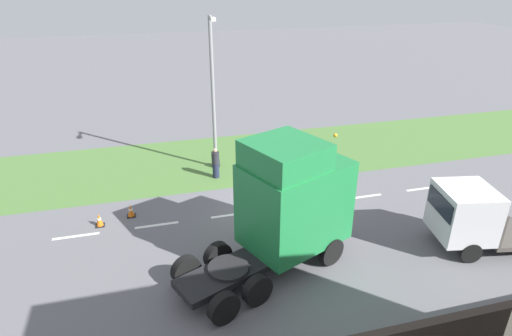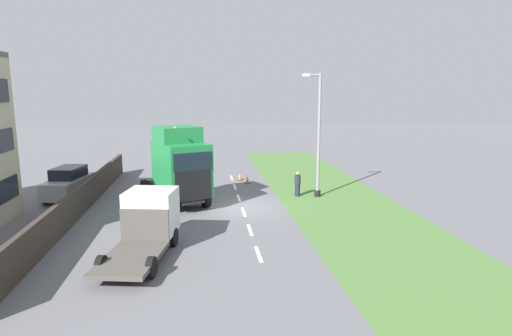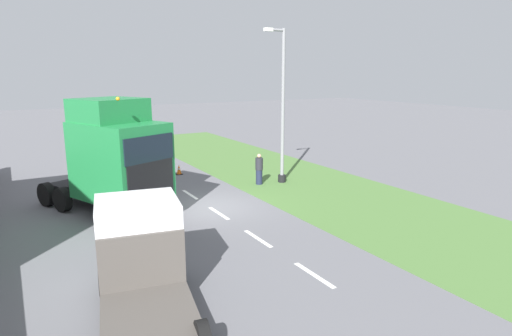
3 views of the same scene
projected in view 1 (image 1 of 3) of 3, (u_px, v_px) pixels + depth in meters
ground_plane at (281, 208)px, 19.25m from camera, size 120.00×120.00×0.00m
grass_verge at (249, 156)px, 24.49m from camera, size 7.00×44.00×0.01m
lane_markings at (266, 210)px, 19.08m from camera, size 0.16×17.80×0.00m
lorry_cab at (289, 204)px, 14.89m from camera, size 4.75×6.68×4.86m
flatbed_truck at (475, 216)px, 16.07m from camera, size 3.03×5.79×2.52m
lamp_post at (214, 104)px, 21.68m from camera, size 1.32×0.41×7.83m
pedestrian at (216, 163)px, 21.73m from camera, size 0.39×0.39×1.62m
traffic_cone_lead at (131, 211)px, 18.50m from camera, size 0.36×0.36×0.58m
traffic_cone_trailing at (99, 220)px, 17.81m from camera, size 0.36×0.36×0.58m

